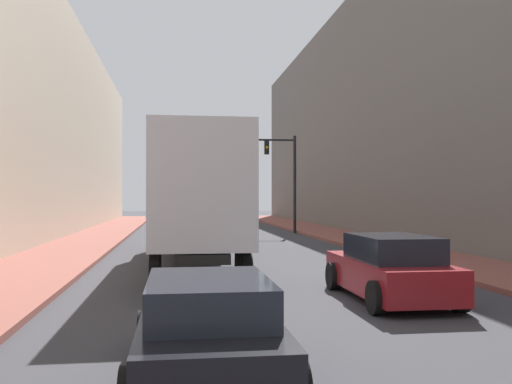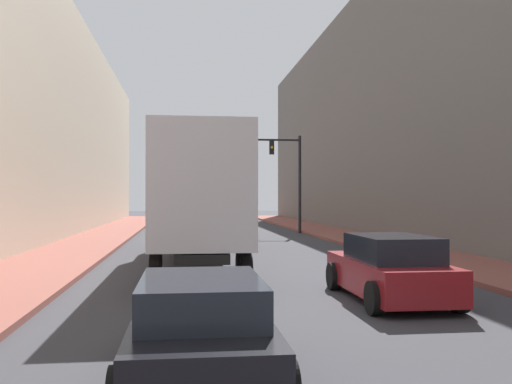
{
  "view_description": "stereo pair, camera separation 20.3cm",
  "coord_description": "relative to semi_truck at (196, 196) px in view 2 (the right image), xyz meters",
  "views": [
    {
      "loc": [
        -2.57,
        2.09,
        2.41
      ],
      "look_at": [
        -0.59,
        16.24,
        2.53
      ],
      "focal_mm": 40.0,
      "sensor_mm": 36.0,
      "label": 1
    },
    {
      "loc": [
        -2.36,
        2.06,
        2.41
      ],
      "look_at": [
        -0.59,
        16.24,
        2.53
      ],
      "focal_mm": 40.0,
      "sensor_mm": 36.0,
      "label": 2
    }
  ],
  "objects": [
    {
      "name": "sidewalk_right",
      "position": [
        9.07,
        7.78,
        -2.36
      ],
      "size": [
        3.45,
        80.0,
        0.15
      ],
      "color": "brown",
      "rests_on": "ground"
    },
    {
      "name": "sidewalk_left",
      "position": [
        -5.16,
        7.78,
        -2.36
      ],
      "size": [
        3.45,
        80.0,
        0.15
      ],
      "color": "brown",
      "rests_on": "ground"
    },
    {
      "name": "building_right",
      "position": [
        13.79,
        7.78,
        5.5
      ],
      "size": [
        6.0,
        80.0,
        15.86
      ],
      "color": "#66605B",
      "rests_on": "ground"
    },
    {
      "name": "semi_truck",
      "position": [
        0.0,
        0.0,
        0.0
      ],
      "size": [
        2.59,
        14.13,
        4.28
      ],
      "color": "silver",
      "rests_on": "ground"
    },
    {
      "name": "sedan_car",
      "position": [
        -0.2,
        -12.58,
        -1.78
      ],
      "size": [
        2.0,
        4.23,
        1.36
      ],
      "color": "black",
      "rests_on": "ground"
    },
    {
      "name": "suv_car",
      "position": [
        4.33,
        -7.37,
        -1.71
      ],
      "size": [
        2.05,
        4.51,
        1.52
      ],
      "color": "maroon",
      "rests_on": "ground"
    },
    {
      "name": "traffic_signal_gantry",
      "position": [
        5.89,
        17.07,
        2.01
      ],
      "size": [
        5.77,
        0.35,
        6.48
      ],
      "color": "black",
      "rests_on": "ground"
    }
  ]
}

